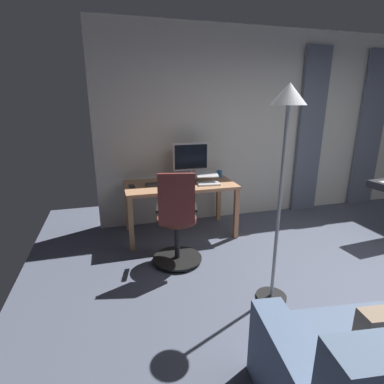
{
  "coord_description": "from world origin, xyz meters",
  "views": [
    {
      "loc": [
        2.54,
        1.65,
        1.76
      ],
      "look_at": [
        1.66,
        -1.49,
        0.77
      ],
      "focal_mm": 27.99,
      "sensor_mm": 36.0,
      "label": 1
    }
  ],
  "objects": [
    {
      "name": "desk",
      "position": [
        1.67,
        -2.09,
        0.63
      ],
      "size": [
        1.45,
        0.74,
        0.72
      ],
      "color": "tan",
      "rests_on": "ground"
    },
    {
      "name": "curtain_right_panel",
      "position": [
        -0.58,
        -2.5,
        1.28
      ],
      "size": [
        0.43,
        0.06,
        2.56
      ],
      "primitive_type": "cube",
      "color": "slate",
      "rests_on": "ground"
    },
    {
      "name": "back_room_partition",
      "position": [
        0.0,
        -2.61,
        1.39
      ],
      "size": [
        5.48,
        0.1,
        2.78
      ],
      "primitive_type": "cube",
      "color": "silver",
      "rests_on": "ground"
    },
    {
      "name": "computer_monitor",
      "position": [
        1.44,
        -2.34,
        1.0
      ],
      "size": [
        0.51,
        0.18,
        0.5
      ],
      "color": "silver",
      "rests_on": "desk"
    },
    {
      "name": "floor_lamp",
      "position": [
        1.18,
        -0.46,
        1.52
      ],
      "size": [
        0.28,
        0.28,
        1.9
      ],
      "color": "black",
      "rests_on": "ground"
    },
    {
      "name": "office_chair",
      "position": [
        1.89,
        -1.29,
        0.5
      ],
      "size": [
        0.56,
        0.56,
        1.08
      ],
      "rotation": [
        0.0,
        0.0,
        2.92
      ],
      "color": "black",
      "rests_on": "ground"
    },
    {
      "name": "computer_keyboard",
      "position": [
        1.93,
        -2.09,
        0.73
      ],
      "size": [
        0.36,
        0.14,
        0.02
      ],
      "primitive_type": "cube",
      "color": "#333338",
      "rests_on": "desk"
    },
    {
      "name": "computer_mouse",
      "position": [
        1.6,
        -1.9,
        0.74
      ],
      "size": [
        0.06,
        0.1,
        0.04
      ],
      "primitive_type": "ellipsoid",
      "color": "black",
      "rests_on": "desk"
    },
    {
      "name": "cell_phone_face_up",
      "position": [
        2.29,
        -2.11,
        0.73
      ],
      "size": [
        0.07,
        0.15,
        0.01
      ],
      "primitive_type": "cube",
      "rotation": [
        0.0,
        0.0,
        0.05
      ],
      "color": "black",
      "rests_on": "desk"
    },
    {
      "name": "curtain_left_panel",
      "position": [
        -1.76,
        -2.5,
        1.28
      ],
      "size": [
        0.47,
        0.06,
        2.56
      ],
      "primitive_type": "cube",
      "color": "slate",
      "rests_on": "ground"
    },
    {
      "name": "laptop",
      "position": [
        1.31,
        -1.99,
        0.77
      ],
      "size": [
        0.32,
        0.33,
        0.15
      ],
      "rotation": [
        0.0,
        0.0,
        -0.11
      ],
      "color": "silver",
      "rests_on": "desk"
    },
    {
      "name": "mug_tea",
      "position": [
        1.04,
        -2.27,
        0.77
      ],
      "size": [
        0.13,
        0.08,
        0.1
      ],
      "color": "teal",
      "rests_on": "desk"
    }
  ]
}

